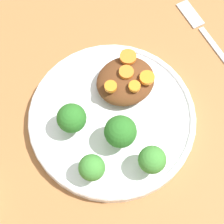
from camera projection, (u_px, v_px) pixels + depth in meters
ground_plane at (112, 121)px, 0.61m from camera, size 4.00×4.00×0.00m
plate at (112, 117)px, 0.59m from camera, size 0.26×0.26×0.03m
stew_mound at (125, 81)px, 0.59m from camera, size 0.10×0.08×0.04m
broccoli_floret_0 at (120, 132)px, 0.54m from camera, size 0.05×0.05×0.06m
broccoli_floret_1 at (72, 118)px, 0.55m from camera, size 0.04×0.04×0.06m
broccoli_floret_2 at (92, 168)px, 0.52m from camera, size 0.04×0.04×0.05m
broccoli_floret_3 at (152, 160)px, 0.52m from camera, size 0.04×0.04×0.06m
carrot_slice_0 at (128, 57)px, 0.59m from camera, size 0.03×0.03×0.01m
carrot_slice_1 at (111, 87)px, 0.56m from camera, size 0.02×0.02×0.01m
carrot_slice_2 at (126, 72)px, 0.57m from camera, size 0.02×0.02×0.01m
carrot_slice_3 at (135, 86)px, 0.56m from camera, size 0.02×0.02×0.01m
carrot_slice_4 at (147, 78)px, 0.57m from camera, size 0.02×0.02×0.01m
fork at (206, 34)px, 0.67m from camera, size 0.03×0.20×0.01m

